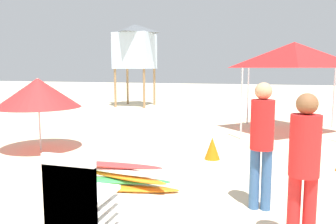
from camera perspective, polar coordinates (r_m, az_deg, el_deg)
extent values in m
cube|color=white|center=(3.04, -15.98, -17.19)|extent=(0.48, 0.04, 0.40)
cube|color=white|center=(3.25, -13.73, -17.53)|extent=(0.48, 0.48, 0.04)
cube|color=white|center=(3.00, -16.04, -15.62)|extent=(0.48, 0.04, 0.40)
cube|color=white|center=(3.22, -13.78, -16.07)|extent=(0.48, 0.48, 0.04)
cube|color=white|center=(2.97, -16.11, -14.02)|extent=(0.48, 0.04, 0.40)
cube|color=white|center=(3.18, -13.83, -14.58)|extent=(0.48, 0.48, 0.04)
cube|color=white|center=(2.94, -16.17, -12.38)|extent=(0.48, 0.04, 0.40)
cube|color=white|center=(3.15, -13.88, -13.06)|extent=(0.48, 0.48, 0.04)
cube|color=white|center=(2.91, -16.23, -10.71)|extent=(0.48, 0.04, 0.40)
ellipsoid|color=orange|center=(5.76, -8.82, -12.37)|extent=(2.13, 0.63, 0.08)
ellipsoid|color=green|center=(5.87, -9.58, -11.17)|extent=(2.05, 0.67, 0.08)
ellipsoid|color=orange|center=(5.87, -8.51, -10.35)|extent=(1.91, 0.68, 0.08)
ellipsoid|color=white|center=(5.91, -9.60, -9.42)|extent=(1.97, 0.58, 0.08)
ellipsoid|color=red|center=(5.90, -10.28, -8.65)|extent=(1.97, 0.38, 0.08)
cylinder|color=#33598C|center=(5.02, 14.25, -10.78)|extent=(0.14, 0.14, 0.87)
cylinder|color=#33598C|center=(5.02, 16.11, -10.85)|extent=(0.14, 0.14, 0.87)
cylinder|color=red|center=(4.84, 15.49, -2.05)|extent=(0.32, 0.32, 0.69)
sphere|color=tan|center=(4.79, 15.68, 3.39)|extent=(0.23, 0.23, 0.23)
cylinder|color=red|center=(4.11, 20.25, -15.41)|extent=(0.14, 0.14, 0.83)
cylinder|color=red|center=(4.13, 22.55, -15.44)|extent=(0.14, 0.14, 0.83)
cylinder|color=red|center=(3.90, 21.92, -5.22)|extent=(0.32, 0.32, 0.66)
sphere|color=brown|center=(3.83, 22.24, 1.27)|extent=(0.23, 0.23, 0.23)
cylinder|color=#B2B2B7|center=(9.66, 12.19, 1.35)|extent=(0.05, 0.05, 1.99)
cylinder|color=#B2B2B7|center=(12.43, 13.20, 2.63)|extent=(0.05, 0.05, 1.99)
cylinder|color=#B2B2B7|center=(12.57, 25.97, 2.14)|extent=(0.05, 0.05, 1.99)
pyramid|color=red|center=(11.00, 20.30, 8.95)|extent=(2.78, 2.78, 0.76)
cylinder|color=olive|center=(17.51, -8.81, 3.99)|extent=(0.12, 0.12, 1.94)
cylinder|color=olive|center=(16.90, -4.01, 3.94)|extent=(0.12, 0.12, 1.94)
cylinder|color=olive|center=(18.92, -6.78, 4.27)|extent=(0.12, 0.12, 1.94)
cylinder|color=olive|center=(18.36, -2.29, 4.22)|extent=(0.12, 0.12, 1.94)
cube|color=silver|center=(17.90, -5.55, 10.10)|extent=(1.80, 1.80, 1.80)
pyramid|color=#4C5156|center=(17.99, -5.59, 13.69)|extent=(1.98, 1.98, 0.45)
cylinder|color=beige|center=(8.70, -20.74, -0.41)|extent=(0.04, 0.04, 1.74)
cone|color=red|center=(8.65, -20.89, 3.03)|extent=(1.99, 1.99, 0.70)
cone|color=orange|center=(7.52, 7.41, -6.03)|extent=(0.34, 0.34, 0.49)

